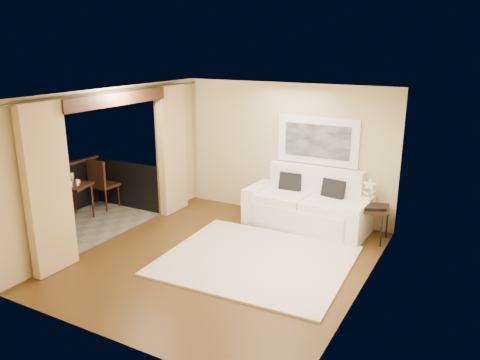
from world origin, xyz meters
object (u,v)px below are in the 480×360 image
Objects in this scene: orchid at (369,192)px; bistro_table at (72,189)px; sofa at (308,206)px; ice_bucket at (71,177)px; balcony_chair_near at (40,204)px; balcony_chair_far at (101,181)px; side_table at (373,210)px.

orchid is 5.74m from bistro_table.
sofa reaches higher than ice_bucket.
sofa is 2.49× the size of balcony_chair_near.
orchid is at bearing 20.02° from bistro_table.
orchid reaches higher than balcony_chair_far.
balcony_chair_near reaches higher than side_table.
balcony_chair_far is at bearing 86.44° from bistro_table.
bistro_table is at bearing 82.27° from balcony_chair_near.
ice_bucket is at bearing -163.46° from side_table.
orchid reaches higher than side_table.
orchid is 6.05m from balcony_chair_near.
balcony_chair_far is (-4.21, -1.22, 0.24)m from sofa.
balcony_chair_far is (-5.46, -1.11, 0.07)m from side_table.
sofa is 1.22m from orchid.
orchid is (-0.11, 0.13, 0.29)m from side_table.
balcony_chair_near is at bearing -154.46° from side_table.
bistro_table is 0.79× the size of balcony_chair_near.
balcony_chair_near is (-0.03, -1.51, -0.08)m from balcony_chair_far.
bistro_table is at bearing -161.58° from side_table.
bistro_table is 0.30m from ice_bucket.
ice_bucket is at bearing -155.17° from sofa.
ice_bucket is (-5.58, -1.82, -0.03)m from orchid.
sofa is at bearing 24.03° from balcony_chair_near.
side_table is 0.63× the size of balcony_chair_far.
side_table is at bearing -167.96° from balcony_chair_far.
ice_bucket is (-4.45, -1.79, 0.43)m from sofa.
sofa is 4.39m from balcony_chair_far.
sofa reaches higher than balcony_chair_far.
balcony_chair_far is at bearing -166.88° from orchid.
ice_bucket reaches higher than side_table.
balcony_chair_far is (0.04, 0.72, -0.01)m from bistro_table.
sofa is 11.98× the size of ice_bucket.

